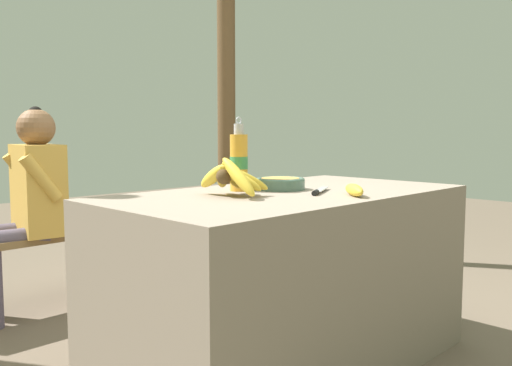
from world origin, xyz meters
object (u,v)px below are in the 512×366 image
at_px(support_post_far, 226,82).
at_px(banana_bunch_ripe, 231,177).
at_px(water_bottle, 239,161).
at_px(serving_bowl, 280,183).
at_px(knife, 318,191).
at_px(banana_bunch_green, 173,204).
at_px(seated_vendor, 29,196).
at_px(loose_banana_front, 354,190).
at_px(wooden_bench, 99,236).

bearing_deg(support_post_far, banana_bunch_ripe, -131.70).
bearing_deg(water_bottle, support_post_far, 49.21).
bearing_deg(serving_bowl, support_post_far, 54.01).
bearing_deg(support_post_far, knife, -123.06).
bearing_deg(banana_bunch_ripe, serving_bowl, 6.32).
height_order(serving_bowl, support_post_far, support_post_far).
bearing_deg(serving_bowl, banana_bunch_green, 72.50).
bearing_deg(water_bottle, banana_bunch_green, 64.98).
bearing_deg(banana_bunch_ripe, seated_vendor, 98.88).
relative_size(loose_banana_front, knife, 0.74).
relative_size(loose_banana_front, wooden_bench, 0.10).
bearing_deg(water_bottle, banana_bunch_ripe, -142.05).
height_order(knife, seated_vendor, seated_vendor).
height_order(water_bottle, loose_banana_front, water_bottle).
bearing_deg(support_post_far, serving_bowl, -125.99).
bearing_deg(support_post_far, wooden_bench, -164.23).
height_order(seated_vendor, support_post_far, support_post_far).
bearing_deg(wooden_bench, support_post_far, 15.77).
xyz_separation_m(wooden_bench, banana_bunch_green, (0.52, -0.00, 0.13)).
bearing_deg(wooden_bench, loose_banana_front, -85.25).
bearing_deg(knife, loose_banana_front, -105.89).
xyz_separation_m(serving_bowl, knife, (-0.01, -0.20, -0.02)).
distance_m(banana_bunch_ripe, water_bottle, 0.19).
bearing_deg(banana_bunch_green, knife, -105.45).
relative_size(banana_bunch_ripe, knife, 1.40).
height_order(serving_bowl, banana_bunch_green, serving_bowl).
height_order(banana_bunch_ripe, serving_bowl, banana_bunch_ripe).
xyz_separation_m(knife, seated_vendor, (-0.51, 1.48, -0.10)).
bearing_deg(wooden_bench, water_bottle, -92.22).
relative_size(water_bottle, banana_bunch_green, 1.04).
relative_size(banana_bunch_ripe, serving_bowl, 1.61).
bearing_deg(wooden_bench, seated_vendor, -176.32).
distance_m(loose_banana_front, wooden_bench, 1.70).
distance_m(banana_bunch_ripe, wooden_bench, 1.42).
distance_m(water_bottle, wooden_bench, 1.31).
bearing_deg(serving_bowl, water_bottle, 153.05).
xyz_separation_m(serving_bowl, loose_banana_front, (0.03, -0.35, -0.00)).
distance_m(water_bottle, loose_banana_front, 0.47).
bearing_deg(seated_vendor, banana_bunch_green, -170.68).
xyz_separation_m(loose_banana_front, seated_vendor, (-0.54, 1.62, -0.11)).
relative_size(knife, banana_bunch_green, 0.81).
xyz_separation_m(serving_bowl, banana_bunch_green, (0.41, 1.30, -0.25)).
xyz_separation_m(serving_bowl, support_post_far, (1.22, 1.68, 0.59)).
bearing_deg(knife, banana_bunch_ripe, 122.88).
bearing_deg(banana_bunch_ripe, wooden_bench, 81.72).
bearing_deg(banana_bunch_green, water_bottle, -115.02).
xyz_separation_m(banana_bunch_ripe, banana_bunch_green, (0.72, 1.33, -0.30)).
distance_m(water_bottle, knife, 0.34).
height_order(banana_bunch_ripe, support_post_far, support_post_far).
bearing_deg(seated_vendor, support_post_far, -159.11).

